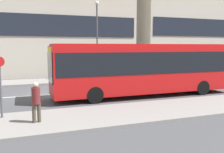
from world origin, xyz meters
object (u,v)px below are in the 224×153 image
(parked_car_0, at_px, (167,74))
(street_lamp, at_px, (97,33))
(parked_car_1, at_px, (207,72))
(pedestrian_near_stop, at_px, (36,100))
(city_bus, at_px, (145,66))
(bus_stop_sign, at_px, (0,82))

(parked_car_0, xyz_separation_m, street_lamp, (-6.28, 1.75, 3.80))
(parked_car_0, xyz_separation_m, parked_car_1, (4.77, 0.11, -0.03))
(pedestrian_near_stop, bearing_deg, parked_car_1, 22.82)
(city_bus, relative_size, bus_stop_sign, 4.45)
(city_bus, xyz_separation_m, pedestrian_near_stop, (-7.02, -4.14, -0.86))
(pedestrian_near_stop, relative_size, bus_stop_sign, 0.61)
(parked_car_0, distance_m, parked_car_1, 4.77)
(city_bus, xyz_separation_m, street_lamp, (-0.94, 7.50, 2.52))
(city_bus, height_order, pedestrian_near_stop, city_bus)
(pedestrian_near_stop, height_order, street_lamp, street_lamp)
(pedestrian_near_stop, xyz_separation_m, bus_stop_sign, (-1.37, 1.24, 0.64))
(city_bus, distance_m, street_lamp, 7.97)
(bus_stop_sign, bearing_deg, parked_car_0, 32.21)
(city_bus, bearing_deg, pedestrian_near_stop, -148.44)
(street_lamp, bearing_deg, city_bus, -82.83)
(parked_car_1, distance_m, pedestrian_near_stop, 19.84)
(city_bus, bearing_deg, bus_stop_sign, -159.92)
(city_bus, distance_m, bus_stop_sign, 8.88)
(city_bus, relative_size, parked_car_0, 2.92)
(parked_car_1, height_order, street_lamp, street_lamp)
(bus_stop_sign, bearing_deg, parked_car_1, 25.34)
(city_bus, bearing_deg, street_lamp, 98.21)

